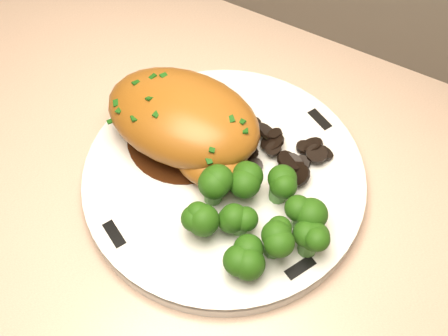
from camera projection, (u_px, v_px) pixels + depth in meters
The scene contains 10 objects.
counter at pixel (136, 303), 0.99m from camera, with size 2.07×0.68×1.02m.
plate at pixel (224, 179), 0.59m from camera, with size 0.30×0.30×0.02m, color silver.
rim_accent_0 at pixel (320, 120), 0.63m from camera, with size 0.03×0.01×0.00m, color black.
rim_accent_1 at pixel (162, 96), 0.64m from camera, with size 0.03×0.01×0.00m, color black.
rim_accent_2 at pixel (114, 234), 0.54m from camera, with size 0.03×0.01×0.00m, color black.
rim_accent_3 at pixel (300, 268), 0.53m from camera, with size 0.03×0.01×0.00m, color black.
gravy_pool at pixel (185, 137), 0.61m from camera, with size 0.13×0.13×0.00m, color black.
chicken_breast at pixel (186, 122), 0.58m from camera, with size 0.18×0.12×0.07m.
mushroom_pile at pixel (277, 153), 0.59m from camera, with size 0.10×0.07×0.03m.
broccoli_florets at pixel (257, 214), 0.53m from camera, with size 0.13×0.11×0.04m.
Camera 1 is at (0.27, 1.44, 1.40)m, focal length 45.00 mm.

